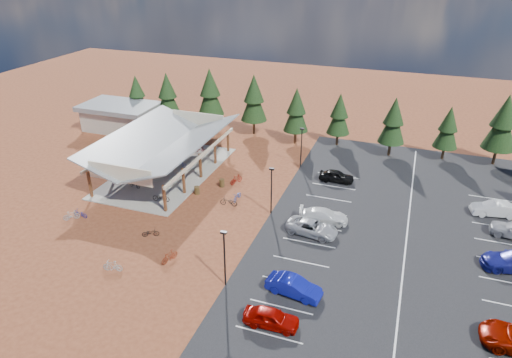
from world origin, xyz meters
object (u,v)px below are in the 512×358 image
at_px(lamp_post_1, 271,188).
at_px(car_1, 294,287).
at_px(bike_1, 133,174).
at_px(bike_14, 237,196).
at_px(bike_4, 161,197).
at_px(car_0, 271,318).
at_px(lamp_post_2, 301,145).
at_px(bike_6, 180,164).
at_px(bike_11, 170,256).
at_px(bike_7, 200,149).
at_px(bike_12, 151,233).
at_px(car_4, 337,176).
at_px(bike_16, 229,202).
at_px(car_2, 312,227).
at_px(bike_10, 80,214).
at_px(trash_bin_1, 222,183).
at_px(bike_13, 113,266).
at_px(bike_pavilion, 164,143).
at_px(car_9, 494,209).
at_px(bike_0, 134,184).
at_px(bike_15, 236,179).
at_px(bike_3, 187,145).
at_px(bike_9, 71,215).
at_px(lamp_post_0, 224,255).
at_px(bike_2, 163,163).
at_px(bike_5, 171,172).
at_px(outbuilding, 120,116).
at_px(car_3, 324,216).

height_order(lamp_post_1, car_1, lamp_post_1).
relative_size(bike_1, bike_14, 0.96).
height_order(bike_4, car_0, car_0).
distance_m(lamp_post_2, bike_6, 15.29).
distance_m(lamp_post_2, bike_11, 23.60).
xyz_separation_m(bike_7, bike_12, (4.30, -19.61, -0.16)).
bearing_deg(car_4, bike_4, 121.57).
distance_m(bike_1, bike_16, 13.38).
bearing_deg(car_2, bike_10, 109.09).
bearing_deg(car_4, bike_1, 105.51).
height_order(trash_bin_1, car_2, car_2).
xyz_separation_m(bike_11, bike_13, (-3.87, -2.81, -0.02)).
bearing_deg(bike_13, bike_14, 147.83).
distance_m(lamp_post_1, bike_12, 12.58).
bearing_deg(bike_1, bike_11, -120.64).
distance_m(trash_bin_1, bike_10, 15.50).
distance_m(bike_pavilion, car_9, 36.79).
bearing_deg(trash_bin_1, bike_pavilion, 171.19).
xyz_separation_m(bike_12, bike_16, (4.72, 7.88, 0.07)).
bearing_deg(bike_0, car_9, -71.19).
height_order(bike_pavilion, car_9, bike_pavilion).
bearing_deg(bike_10, bike_15, 136.68).
distance_m(bike_3, bike_9, 20.47).
height_order(bike_13, car_0, car_0).
xyz_separation_m(bike_14, car_1, (9.81, -12.66, 0.30)).
xyz_separation_m(trash_bin_1, bike_14, (2.87, -2.40, 0.02)).
relative_size(bike_4, car_1, 0.43).
bearing_deg(car_2, bike_16, 83.27).
xyz_separation_m(bike_6, car_2, (18.95, -8.94, 0.21)).
distance_m(lamp_post_0, trash_bin_1, 17.51).
relative_size(bike_16, car_0, 0.46).
bearing_deg(bike_2, car_2, -96.34).
bearing_deg(car_1, lamp_post_0, 105.41).
xyz_separation_m(bike_11, bike_15, (-0.07, 15.80, -0.01)).
xyz_separation_m(bike_1, bike_11, (12.11, -12.93, -0.07)).
distance_m(bike_14, bike_15, 4.00).
distance_m(bike_5, bike_16, 10.07).
distance_m(lamp_post_1, bike_6, 15.72).
distance_m(bike_1, bike_4, 7.23).
bearing_deg(lamp_post_1, bike_0, -179.99).
distance_m(bike_pavilion, bike_16, 11.92).
distance_m(bike_3, car_2, 25.55).
height_order(outbuilding, car_4, outbuilding).
xyz_separation_m(bike_10, car_9, (39.58, 14.51, 0.36)).
xyz_separation_m(bike_3, bike_16, (11.28, -12.39, -0.06)).
bearing_deg(car_3, lamp_post_0, 145.17).
xyz_separation_m(bike_pavilion, car_0, (19.87, -20.04, -3.09)).
relative_size(lamp_post_0, bike_10, 3.21).
bearing_deg(car_3, outbuilding, 54.69).
distance_m(bike_5, bike_13, 18.09).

